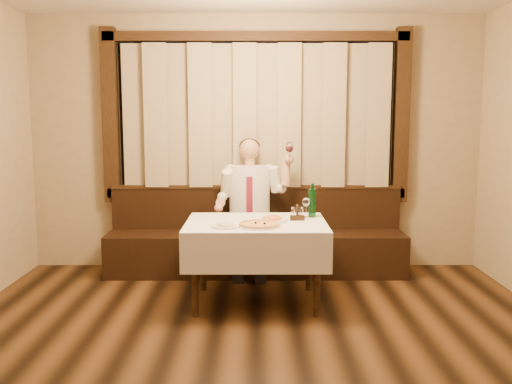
{
  "coord_description": "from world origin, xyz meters",
  "views": [
    {
      "loc": [
        -0.01,
        -3.37,
        1.73
      ],
      "look_at": [
        0.0,
        1.9,
        1.0
      ],
      "focal_mm": 40.0,
      "sensor_mm": 36.0,
      "label": 1
    }
  ],
  "objects_px": {
    "pasta_cream": "(226,223)",
    "seated_man": "(250,197)",
    "pizza": "(259,225)",
    "green_bottle": "(312,202)",
    "dining_table": "(256,233)",
    "pasta_red": "(272,217)",
    "cruet_caddy": "(297,215)",
    "banquette": "(256,244)"
  },
  "relations": [
    {
      "from": "pasta_red",
      "to": "pizza",
      "type": "bearing_deg",
      "value": -114.39
    },
    {
      "from": "pizza",
      "to": "green_bottle",
      "type": "distance_m",
      "value": 0.69
    },
    {
      "from": "banquette",
      "to": "seated_man",
      "type": "relative_size",
      "value": 2.19
    },
    {
      "from": "pasta_red",
      "to": "banquette",
      "type": "bearing_deg",
      "value": 98.45
    },
    {
      "from": "seated_man",
      "to": "banquette",
      "type": "bearing_deg",
      "value": 56.14
    },
    {
      "from": "green_bottle",
      "to": "seated_man",
      "type": "height_order",
      "value": "seated_man"
    },
    {
      "from": "pizza",
      "to": "pasta_red",
      "type": "height_order",
      "value": "pasta_red"
    },
    {
      "from": "dining_table",
      "to": "cruet_caddy",
      "type": "xyz_separation_m",
      "value": [
        0.38,
        0.08,
        0.15
      ]
    },
    {
      "from": "pasta_cream",
      "to": "seated_man",
      "type": "height_order",
      "value": "seated_man"
    },
    {
      "from": "banquette",
      "to": "cruet_caddy",
      "type": "relative_size",
      "value": 22.72
    },
    {
      "from": "dining_table",
      "to": "pasta_red",
      "type": "distance_m",
      "value": 0.21
    },
    {
      "from": "pasta_red",
      "to": "pasta_cream",
      "type": "distance_m",
      "value": 0.5
    },
    {
      "from": "dining_table",
      "to": "pasta_cream",
      "type": "distance_m",
      "value": 0.39
    },
    {
      "from": "pasta_red",
      "to": "green_bottle",
      "type": "height_order",
      "value": "green_bottle"
    },
    {
      "from": "cruet_caddy",
      "to": "pizza",
      "type": "bearing_deg",
      "value": -141.65
    },
    {
      "from": "pizza",
      "to": "dining_table",
      "type": "bearing_deg",
      "value": 97.47
    },
    {
      "from": "pizza",
      "to": "seated_man",
      "type": "distance_m",
      "value": 1.16
    },
    {
      "from": "pasta_cream",
      "to": "seated_man",
      "type": "distance_m",
      "value": 1.2
    },
    {
      "from": "banquette",
      "to": "cruet_caddy",
      "type": "bearing_deg",
      "value": -68.19
    },
    {
      "from": "banquette",
      "to": "green_bottle",
      "type": "height_order",
      "value": "green_bottle"
    },
    {
      "from": "dining_table",
      "to": "green_bottle",
      "type": "xyz_separation_m",
      "value": [
        0.53,
        0.23,
        0.25
      ]
    },
    {
      "from": "pizza",
      "to": "green_bottle",
      "type": "height_order",
      "value": "green_bottle"
    },
    {
      "from": "cruet_caddy",
      "to": "dining_table",
      "type": "bearing_deg",
      "value": -170.89
    },
    {
      "from": "pizza",
      "to": "pasta_red",
      "type": "xyz_separation_m",
      "value": [
        0.12,
        0.26,
        0.02
      ]
    },
    {
      "from": "dining_table",
      "to": "seated_man",
      "type": "bearing_deg",
      "value": 93.72
    },
    {
      "from": "banquette",
      "to": "pasta_cream",
      "type": "height_order",
      "value": "banquette"
    },
    {
      "from": "cruet_caddy",
      "to": "pasta_cream",
      "type": "bearing_deg",
      "value": -155.39
    },
    {
      "from": "banquette",
      "to": "seated_man",
      "type": "distance_m",
      "value": 0.54
    },
    {
      "from": "dining_table",
      "to": "pasta_cream",
      "type": "xyz_separation_m",
      "value": [
        -0.26,
        -0.25,
        0.14
      ]
    },
    {
      "from": "dining_table",
      "to": "seated_man",
      "type": "xyz_separation_m",
      "value": [
        -0.06,
        0.93,
        0.19
      ]
    },
    {
      "from": "green_bottle",
      "to": "cruet_caddy",
      "type": "distance_m",
      "value": 0.23
    },
    {
      "from": "dining_table",
      "to": "cruet_caddy",
      "type": "relative_size",
      "value": 9.02
    },
    {
      "from": "dining_table",
      "to": "seated_man",
      "type": "height_order",
      "value": "seated_man"
    },
    {
      "from": "cruet_caddy",
      "to": "seated_man",
      "type": "height_order",
      "value": "seated_man"
    },
    {
      "from": "pizza",
      "to": "seated_man",
      "type": "height_order",
      "value": "seated_man"
    },
    {
      "from": "green_bottle",
      "to": "pasta_red",
      "type": "bearing_deg",
      "value": -153.04
    },
    {
      "from": "pasta_red",
      "to": "green_bottle",
      "type": "xyz_separation_m",
      "value": [
        0.38,
        0.19,
        0.1
      ]
    },
    {
      "from": "banquette",
      "to": "cruet_caddy",
      "type": "xyz_separation_m",
      "value": [
        0.38,
        -0.95,
        0.5
      ]
    },
    {
      "from": "pasta_red",
      "to": "seated_man",
      "type": "bearing_deg",
      "value": 103.02
    },
    {
      "from": "banquette",
      "to": "dining_table",
      "type": "distance_m",
      "value": 1.08
    },
    {
      "from": "dining_table",
      "to": "pizza",
      "type": "xyz_separation_m",
      "value": [
        0.03,
        -0.22,
        0.12
      ]
    },
    {
      "from": "banquette",
      "to": "pasta_red",
      "type": "height_order",
      "value": "banquette"
    }
  ]
}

